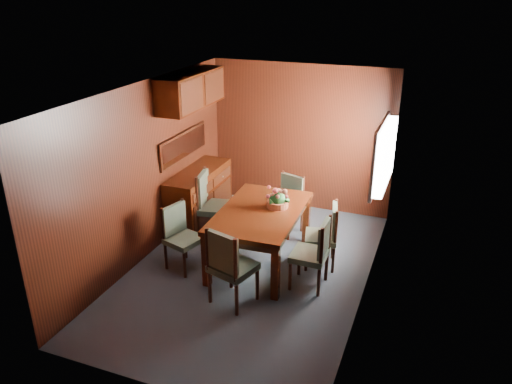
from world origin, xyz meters
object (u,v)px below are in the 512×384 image
at_px(sideboard, 199,198).
at_px(chair_head, 229,263).
at_px(dining_table, 260,218).
at_px(chair_right_near, 315,250).
at_px(chair_left_near, 180,233).
at_px(flower_centerpiece, 278,197).

relative_size(sideboard, chair_head, 1.40).
bearing_deg(sideboard, chair_head, -53.93).
distance_m(dining_table, chair_right_near, 0.91).
height_order(chair_right_near, chair_head, chair_head).
distance_m(sideboard, chair_left_near, 1.27).
height_order(dining_table, chair_left_near, chair_left_near).
bearing_deg(sideboard, chair_right_near, -26.31).
height_order(dining_table, chair_right_near, chair_right_near).
relative_size(chair_left_near, chair_right_near, 0.96).
relative_size(chair_head, flower_centerpiece, 3.23).
xyz_separation_m(dining_table, chair_head, (0.00, -1.04, -0.11)).
height_order(dining_table, chair_head, chair_head).
bearing_deg(flower_centerpiece, chair_head, -98.03).
distance_m(chair_head, flower_centerpiece, 1.29).
height_order(sideboard, chair_right_near, chair_right_near).
distance_m(chair_right_near, flower_centerpiece, 0.93).
height_order(sideboard, dining_table, sideboard).
xyz_separation_m(dining_table, chair_left_near, (-0.95, -0.48, -0.17)).
bearing_deg(sideboard, chair_left_near, -74.30).
bearing_deg(flower_centerpiece, chair_right_near, -37.01).
distance_m(chair_left_near, chair_head, 1.11).
bearing_deg(chair_head, flower_centerpiece, 98.24).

